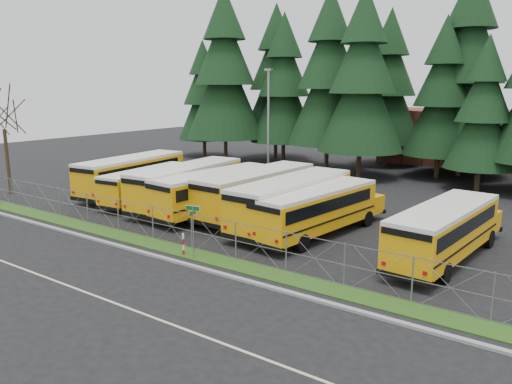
% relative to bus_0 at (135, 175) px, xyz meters
% --- Properties ---
extents(ground, '(120.00, 120.00, 0.00)m').
position_rel_bus_0_xyz_m(ground, '(14.32, -6.87, -1.55)').
color(ground, black).
rests_on(ground, ground).
extents(curb, '(50.00, 0.25, 0.12)m').
position_rel_bus_0_xyz_m(curb, '(14.32, -9.97, -1.49)').
color(curb, gray).
rests_on(curb, ground).
extents(grass_verge, '(50.00, 1.40, 0.06)m').
position_rel_bus_0_xyz_m(grass_verge, '(14.32, -8.57, -1.52)').
color(grass_verge, '#1F4513').
rests_on(grass_verge, ground).
extents(road_lane_line, '(50.00, 0.12, 0.01)m').
position_rel_bus_0_xyz_m(road_lane_line, '(14.32, -14.87, -1.54)').
color(road_lane_line, beige).
rests_on(road_lane_line, ground).
extents(chainlink_fence, '(44.00, 0.10, 2.00)m').
position_rel_bus_0_xyz_m(chainlink_fence, '(14.32, -7.87, -0.55)').
color(chainlink_fence, gray).
rests_on(chainlink_fence, ground).
extents(brick_building, '(22.00, 10.00, 6.00)m').
position_rel_bus_0_xyz_m(brick_building, '(20.32, 33.13, 1.45)').
color(brick_building, brown).
rests_on(brick_building, ground).
extents(bus_0, '(3.92, 12.03, 3.10)m').
position_rel_bus_0_xyz_m(bus_0, '(0.00, 0.00, 0.00)').
color(bus_0, '#F99F07').
rests_on(bus_0, ground).
extents(bus_1, '(3.27, 10.03, 2.58)m').
position_rel_bus_0_xyz_m(bus_1, '(3.26, -1.30, -0.26)').
color(bus_1, '#F99F07').
rests_on(bus_1, ground).
extents(bus_2, '(3.65, 12.10, 3.13)m').
position_rel_bus_0_xyz_m(bus_2, '(6.74, -0.74, 0.01)').
color(bus_2, '#F99F07').
rests_on(bus_2, ground).
extents(bus_3, '(3.85, 11.68, 3.01)m').
position_rel_bus_0_xyz_m(bus_3, '(9.75, -1.09, -0.05)').
color(bus_3, '#F99F07').
rests_on(bus_3, ground).
extents(bus_4, '(3.39, 12.07, 3.13)m').
position_rel_bus_0_xyz_m(bus_4, '(12.23, 0.22, 0.02)').
color(bus_4, '#F99F07').
rests_on(bus_4, ground).
extents(bus_5, '(3.26, 12.06, 3.14)m').
position_rel_bus_0_xyz_m(bus_5, '(15.70, -0.93, 0.02)').
color(bus_5, '#F99F07').
rests_on(bus_5, ground).
extents(bus_6, '(3.94, 11.24, 2.88)m').
position_rel_bus_0_xyz_m(bus_6, '(17.74, -1.58, -0.11)').
color(bus_6, '#F99F07').
rests_on(bus_6, ground).
extents(bus_east, '(3.53, 11.10, 2.86)m').
position_rel_bus_0_xyz_m(bus_east, '(25.03, -1.73, -0.12)').
color(bus_east, '#F99F07').
rests_on(bus_east, ground).
extents(street_sign, '(0.83, 0.55, 2.81)m').
position_rel_bus_0_xyz_m(street_sign, '(14.53, -9.05, 0.49)').
color(street_sign, gray).
rests_on(street_sign, ground).
extents(striped_bollard, '(0.11, 0.11, 1.20)m').
position_rel_bus_0_xyz_m(striped_bollard, '(13.69, -8.93, -0.95)').
color(striped_bollard, '#B20C0C').
rests_on(striped_bollard, ground).
extents(light_standard, '(0.70, 0.35, 10.14)m').
position_rel_bus_0_xyz_m(light_standard, '(6.66, 9.50, 3.95)').
color(light_standard, gray).
rests_on(light_standard, ground).
extents(conifer_0, '(6.45, 6.45, 14.26)m').
position_rel_bus_0_xyz_m(conifer_0, '(-10.56, 20.71, 5.58)').
color(conifer_0, black).
rests_on(conifer_0, ground).
extents(conifer_1, '(8.81, 8.81, 19.48)m').
position_rel_bus_0_xyz_m(conifer_1, '(-4.88, 17.90, 8.19)').
color(conifer_1, black).
rests_on(conifer_1, ground).
extents(conifer_2, '(7.55, 7.55, 16.69)m').
position_rel_bus_0_xyz_m(conifer_2, '(0.69, 21.53, 6.80)').
color(conifer_2, black).
rests_on(conifer_2, ground).
extents(conifer_3, '(8.39, 8.39, 18.56)m').
position_rel_bus_0_xyz_m(conifer_3, '(6.96, 20.19, 7.73)').
color(conifer_3, black).
rests_on(conifer_3, ground).
extents(conifer_4, '(8.02, 8.02, 17.73)m').
position_rel_bus_0_xyz_m(conifer_4, '(11.83, 17.46, 7.32)').
color(conifer_4, black).
rests_on(conifer_4, ground).
extents(conifer_5, '(6.83, 6.83, 15.10)m').
position_rel_bus_0_xyz_m(conifer_5, '(18.00, 21.79, 6.00)').
color(conifer_5, black).
rests_on(conifer_5, ground).
extents(conifer_6, '(5.79, 5.79, 12.81)m').
position_rel_bus_0_xyz_m(conifer_6, '(22.50, 17.67, 4.86)').
color(conifer_6, black).
rests_on(conifer_6, ground).
extents(conifer_10, '(8.23, 8.23, 18.19)m').
position_rel_bus_0_xyz_m(conifer_10, '(-2.06, 24.17, 7.55)').
color(conifer_10, black).
rests_on(conifer_10, ground).
extents(conifer_11, '(7.64, 7.64, 16.91)m').
position_rel_bus_0_xyz_m(conifer_11, '(10.86, 26.75, 6.90)').
color(conifer_11, black).
rests_on(conifer_11, ground).
extents(conifer_12, '(8.91, 8.91, 19.70)m').
position_rel_bus_0_xyz_m(conifer_12, '(19.45, 24.14, 8.30)').
color(conifer_12, black).
rests_on(conifer_12, ground).
extents(bare_tree_1, '(5.29, 5.29, 7.56)m').
position_rel_bus_0_xyz_m(bare_tree_1, '(-8.52, -5.88, 2.23)').
color(bare_tree_1, '#312315').
rests_on(bare_tree_1, ground).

